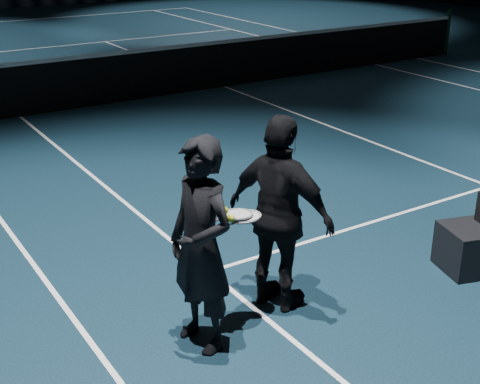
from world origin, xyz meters
The scene contains 10 objects.
floor centered at (0.00, 0.00, 0.00)m, with size 36.00×36.00×0.00m, color black.
court_lines centered at (0.00, 0.00, 0.00)m, with size 10.98×23.78×0.01m, color white, non-canonical shape.
net_post_right centered at (6.40, 0.00, 0.55)m, with size 0.10×0.10×1.10m, color black.
net_mesh centered at (0.00, 0.00, 0.45)m, with size 12.80×0.02×0.86m, color black.
net_tape centered at (0.00, 0.00, 0.92)m, with size 12.80×0.03×0.07m, color white.
player_a centered at (-4.72, -7.36, 0.86)m, with size 0.63×0.41×1.72m, color black.
player_b centered at (-3.88, -7.22, 0.86)m, with size 1.01×0.42×1.72m, color black.
racket_lower centered at (-4.28, -7.29, 0.96)m, with size 0.68×0.22×0.03m, color black, non-canonical shape.
racket_upper centered at (-4.33, -7.26, 0.99)m, with size 0.68×0.22×0.03m, color black, non-canonical shape.
tennis_balls centered at (-4.47, -7.32, 1.03)m, with size 0.12×0.10×0.12m, color yellow, non-canonical shape.
Camera 1 is at (-6.90, -11.31, 3.14)m, focal length 50.00 mm.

